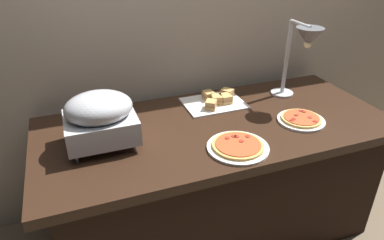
# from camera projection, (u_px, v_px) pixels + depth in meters

# --- Properties ---
(ground_plane) EXTENTS (8.00, 8.00, 0.00)m
(ground_plane) POSITION_uv_depth(u_px,v_px,m) (213.00, 227.00, 2.24)
(ground_plane) COLOR brown
(back_wall) EXTENTS (4.40, 0.04, 2.40)m
(back_wall) POSITION_uv_depth(u_px,v_px,m) (186.00, 21.00, 2.08)
(back_wall) COLOR tan
(back_wall) RESTS_ON ground_plane
(buffet_table) EXTENTS (1.90, 0.84, 0.76)m
(buffet_table) POSITION_uv_depth(u_px,v_px,m) (215.00, 179.00, 2.05)
(buffet_table) COLOR black
(buffet_table) RESTS_ON ground_plane
(chafing_dish) EXTENTS (0.33, 0.27, 0.27)m
(chafing_dish) POSITION_uv_depth(u_px,v_px,m) (100.00, 117.00, 1.62)
(chafing_dish) COLOR #B7BABF
(chafing_dish) RESTS_ON buffet_table
(heat_lamp) EXTENTS (0.15, 0.32, 0.47)m
(heat_lamp) POSITION_uv_depth(u_px,v_px,m) (304.00, 44.00, 1.93)
(heat_lamp) COLOR #B7BABF
(heat_lamp) RESTS_ON buffet_table
(pizza_plate_front) EXTENTS (0.25, 0.25, 0.03)m
(pizza_plate_front) POSITION_uv_depth(u_px,v_px,m) (301.00, 119.00, 1.89)
(pizza_plate_front) COLOR white
(pizza_plate_front) RESTS_ON buffet_table
(pizza_plate_center) EXTENTS (0.30, 0.30, 0.03)m
(pizza_plate_center) POSITION_uv_depth(u_px,v_px,m) (238.00, 146.00, 1.66)
(pizza_plate_center) COLOR white
(pizza_plate_center) RESTS_ON buffet_table
(sandwich_platter) EXTENTS (0.35, 0.27, 0.06)m
(sandwich_platter) POSITION_uv_depth(u_px,v_px,m) (216.00, 101.00, 2.08)
(sandwich_platter) COLOR white
(sandwich_platter) RESTS_ON buffet_table
(sauce_cup_near) EXTENTS (0.07, 0.07, 0.04)m
(sauce_cup_near) POSITION_uv_depth(u_px,v_px,m) (119.00, 112.00, 1.95)
(sauce_cup_near) COLOR black
(sauce_cup_near) RESTS_ON buffet_table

